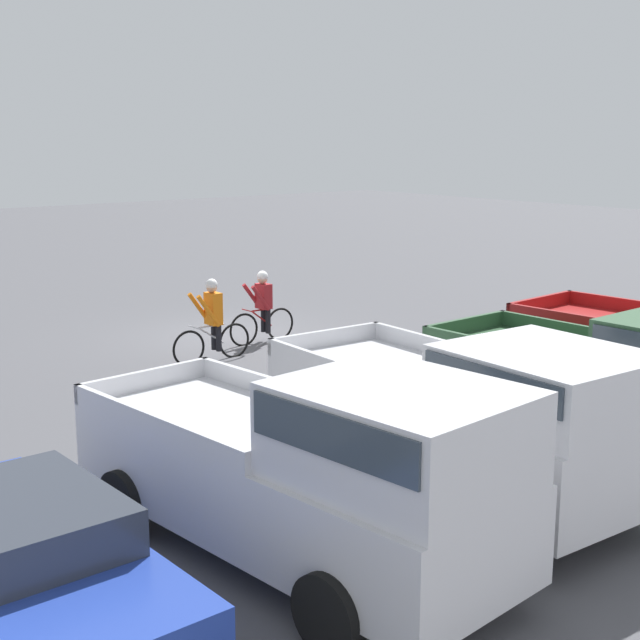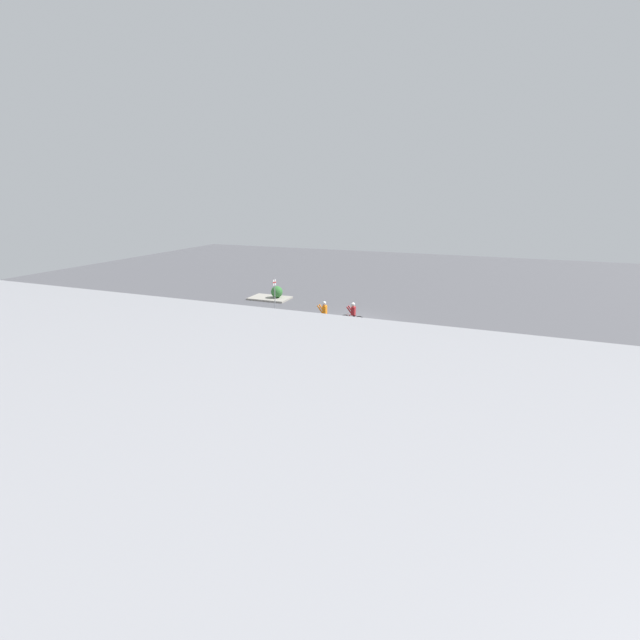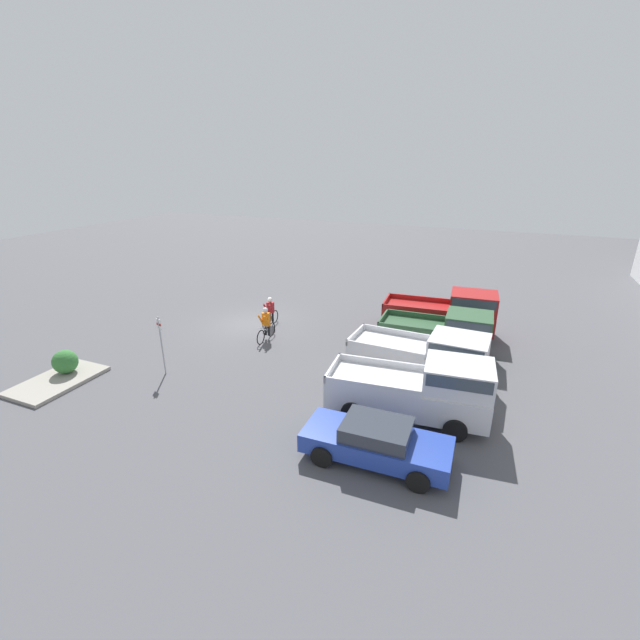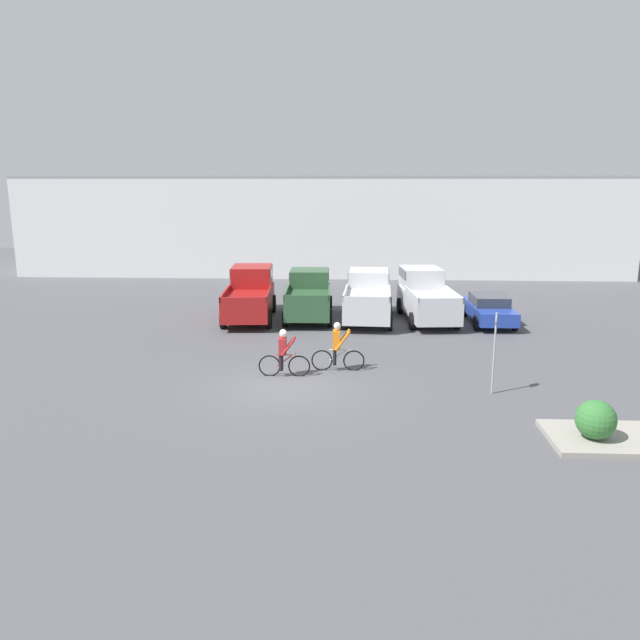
{
  "view_description": "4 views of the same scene",
  "coord_description": "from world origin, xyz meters",
  "px_view_note": "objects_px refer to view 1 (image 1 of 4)",
  "views": [
    {
      "loc": [
        11.13,
        17.25,
        4.61
      ],
      "look_at": [
        0.85,
        4.47,
        1.2
      ],
      "focal_mm": 50.0,
      "sensor_mm": 36.0,
      "label": 1
    },
    {
      "loc": [
        -8.46,
        28.06,
        8.51
      ],
      "look_at": [
        0.85,
        4.47,
        1.2
      ],
      "focal_mm": 24.0,
      "sensor_mm": 36.0,
      "label": 2
    },
    {
      "loc": [
        18.99,
        12.08,
        8.69
      ],
      "look_at": [
        0.85,
        4.47,
        1.2
      ],
      "focal_mm": 24.0,
      "sensor_mm": 36.0,
      "label": 3
    },
    {
      "loc": [
        2.01,
        -19.13,
        6.58
      ],
      "look_at": [
        0.85,
        4.47,
        1.2
      ],
      "focal_mm": 35.0,
      "sensor_mm": 36.0,
      "label": 4
    }
  ],
  "objects_px": {
    "sedan_0": "(26,561)",
    "cyclist_0": "(212,320)",
    "pickup_truck_3": "(316,468)",
    "cyclist_1": "(263,307)",
    "pickup_truck_1": "(616,381)",
    "pickup_truck_2": "(470,413)"
  },
  "relations": [
    {
      "from": "pickup_truck_2",
      "to": "pickup_truck_3",
      "type": "xyz_separation_m",
      "value": [
        2.73,
        0.3,
        0.02
      ]
    },
    {
      "from": "pickup_truck_1",
      "to": "sedan_0",
      "type": "relative_size",
      "value": 1.11
    },
    {
      "from": "sedan_0",
      "to": "cyclist_0",
      "type": "distance_m",
      "value": 10.28
    },
    {
      "from": "pickup_truck_2",
      "to": "sedan_0",
      "type": "relative_size",
      "value": 1.23
    },
    {
      "from": "cyclist_0",
      "to": "cyclist_1",
      "type": "height_order",
      "value": "cyclist_0"
    },
    {
      "from": "pickup_truck_2",
      "to": "pickup_truck_1",
      "type": "bearing_deg",
      "value": 174.59
    },
    {
      "from": "sedan_0",
      "to": "cyclist_1",
      "type": "height_order",
      "value": "cyclist_1"
    },
    {
      "from": "cyclist_0",
      "to": "sedan_0",
      "type": "bearing_deg",
      "value": 48.18
    },
    {
      "from": "pickup_truck_2",
      "to": "sedan_0",
      "type": "bearing_deg",
      "value": -5.26
    },
    {
      "from": "pickup_truck_3",
      "to": "sedan_0",
      "type": "relative_size",
      "value": 1.27
    },
    {
      "from": "pickup_truck_3",
      "to": "pickup_truck_1",
      "type": "bearing_deg",
      "value": -179.63
    },
    {
      "from": "pickup_truck_2",
      "to": "cyclist_0",
      "type": "bearing_deg",
      "value": -98.89
    },
    {
      "from": "pickup_truck_3",
      "to": "sedan_0",
      "type": "height_order",
      "value": "pickup_truck_3"
    },
    {
      "from": "sedan_0",
      "to": "cyclist_0",
      "type": "relative_size",
      "value": 2.4
    },
    {
      "from": "cyclist_0",
      "to": "pickup_truck_3",
      "type": "bearing_deg",
      "value": 64.68
    },
    {
      "from": "sedan_0",
      "to": "pickup_truck_3",
      "type": "bearing_deg",
      "value": 163.94
    },
    {
      "from": "pickup_truck_2",
      "to": "cyclist_1",
      "type": "relative_size",
      "value": 3.13
    },
    {
      "from": "pickup_truck_2",
      "to": "cyclist_0",
      "type": "height_order",
      "value": "pickup_truck_2"
    },
    {
      "from": "pickup_truck_1",
      "to": "cyclist_0",
      "type": "height_order",
      "value": "pickup_truck_1"
    },
    {
      "from": "pickup_truck_3",
      "to": "cyclist_1",
      "type": "xyz_separation_m",
      "value": [
        -5.82,
        -9.23,
        -0.35
      ]
    },
    {
      "from": "sedan_0",
      "to": "cyclist_0",
      "type": "height_order",
      "value": "cyclist_0"
    },
    {
      "from": "cyclist_0",
      "to": "cyclist_1",
      "type": "relative_size",
      "value": 1.06
    }
  ]
}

